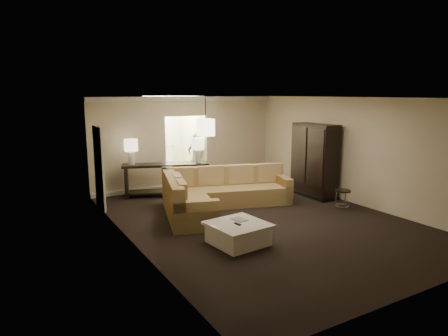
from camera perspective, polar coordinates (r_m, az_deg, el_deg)
ground at (r=9.38m, az=5.16°, el=-7.39°), size 8.00×8.00×0.00m
wall_back at (r=12.49m, az=-5.35°, el=3.72°), size 6.00×0.04×2.80m
wall_front at (r=6.30m, az=26.85°, el=-4.31°), size 6.00×0.04×2.80m
wall_left at (r=7.74m, az=-13.16°, el=-0.81°), size 0.04×8.00×2.80m
wall_right at (r=11.04m, az=18.14°, el=2.32°), size 0.04×8.00×2.80m
ceiling at (r=8.92m, az=5.46°, el=9.97°), size 6.00×8.00×0.02m
crown_molding at (r=12.36m, az=-5.36°, el=9.83°), size 6.00×0.10×0.12m
baseboard at (r=12.68m, az=-5.16°, el=-2.33°), size 6.00×0.10×0.12m
side_door at (r=10.48m, az=-17.41°, el=-0.01°), size 0.05×0.90×2.10m
foyer at (r=13.73m, az=-7.70°, el=3.88°), size 1.44×2.02×2.80m
sectional_sofa at (r=10.09m, az=-1.20°, el=-3.71°), size 3.90×2.82×0.99m
coffee_table at (r=7.88m, az=2.01°, el=-9.28°), size 1.15×1.15×0.44m
console_table at (r=11.50m, az=-8.31°, el=-1.21°), size 2.46×1.31×0.93m
armoire at (r=11.54m, az=12.77°, el=0.85°), size 0.61×1.43×2.06m
drink_table at (r=10.52m, az=16.56°, el=-3.78°), size 0.40×0.40×0.50m
table_lamp_left at (r=11.36m, az=-13.14°, el=2.84°), size 0.37×0.37×0.71m
table_lamp_right at (r=11.43m, az=-3.74°, el=3.14°), size 0.37×0.37×0.71m
pendant_light at (r=11.27m, az=-2.62°, el=5.83°), size 0.38×0.38×1.09m
person at (r=13.02m, az=-4.07°, el=1.91°), size 0.71×0.51×1.85m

